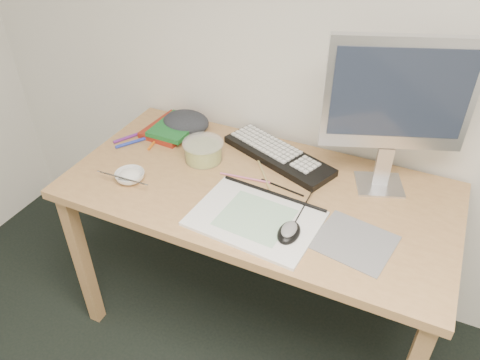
% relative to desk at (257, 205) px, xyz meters
% --- Properties ---
extents(desk, '(1.40, 0.70, 0.75)m').
position_rel_desk_xyz_m(desk, '(0.00, 0.00, 0.00)').
color(desk, tan).
rests_on(desk, ground).
extents(mousepad, '(0.26, 0.25, 0.00)m').
position_rel_desk_xyz_m(mousepad, '(0.39, -0.13, 0.08)').
color(mousepad, slate).
rests_on(mousepad, desk).
extents(sketchpad, '(0.43, 0.32, 0.01)m').
position_rel_desk_xyz_m(sketchpad, '(0.06, -0.17, 0.09)').
color(sketchpad, white).
rests_on(sketchpad, desk).
extents(keyboard, '(0.49, 0.31, 0.03)m').
position_rel_desk_xyz_m(keyboard, '(-0.00, 0.21, 0.10)').
color(keyboard, black).
rests_on(keyboard, desk).
extents(monitor, '(0.46, 0.20, 0.55)m').
position_rel_desk_xyz_m(monitor, '(0.39, 0.20, 0.43)').
color(monitor, silver).
rests_on(monitor, desk).
extents(mouse, '(0.07, 0.11, 0.04)m').
position_rel_desk_xyz_m(mouse, '(0.19, -0.20, 0.11)').
color(mouse, black).
rests_on(mouse, sketchpad).
extents(rice_bowl, '(0.13, 0.13, 0.03)m').
position_rel_desk_xyz_m(rice_bowl, '(-0.44, -0.16, 0.10)').
color(rice_bowl, white).
rests_on(rice_bowl, desk).
extents(chopsticks, '(0.20, 0.02, 0.02)m').
position_rel_desk_xyz_m(chopsticks, '(-0.45, -0.20, 0.12)').
color(chopsticks, silver).
rests_on(chopsticks, rice_bowl).
extents(fruit_tub, '(0.18, 0.18, 0.08)m').
position_rel_desk_xyz_m(fruit_tub, '(-0.27, 0.08, 0.12)').
color(fruit_tub, gold).
rests_on(fruit_tub, desk).
extents(book_red, '(0.20, 0.25, 0.02)m').
position_rel_desk_xyz_m(book_red, '(-0.50, 0.21, 0.09)').
color(book_red, maroon).
rests_on(book_red, desk).
extents(book_green, '(0.16, 0.22, 0.02)m').
position_rel_desk_xyz_m(book_green, '(-0.47, 0.20, 0.12)').
color(book_green, '#186227').
rests_on(book_green, book_red).
extents(cloth_lump, '(0.21, 0.19, 0.07)m').
position_rel_desk_xyz_m(cloth_lump, '(-0.44, 0.25, 0.12)').
color(cloth_lump, '#222529').
rests_on(cloth_lump, desk).
extents(pencil_pink, '(0.19, 0.03, 0.01)m').
position_rel_desk_xyz_m(pencil_pink, '(-0.06, 0.03, 0.09)').
color(pencil_pink, '#CF6795').
rests_on(pencil_pink, desk).
extents(pencil_tan, '(0.12, 0.17, 0.01)m').
position_rel_desk_xyz_m(pencil_tan, '(-0.01, 0.08, 0.09)').
color(pencil_tan, tan).
rests_on(pencil_tan, desk).
extents(pencil_black, '(0.17, 0.04, 0.01)m').
position_rel_desk_xyz_m(pencil_black, '(0.08, 0.03, 0.09)').
color(pencil_black, black).
rests_on(pencil_black, desk).
extents(marker_blue, '(0.09, 0.13, 0.01)m').
position_rel_desk_xyz_m(marker_blue, '(-0.59, 0.05, 0.09)').
color(marker_blue, '#1F32AA').
rests_on(marker_blue, desk).
extents(marker_orange, '(0.03, 0.12, 0.01)m').
position_rel_desk_xyz_m(marker_orange, '(-0.51, 0.10, 0.09)').
color(marker_orange, orange).
rests_on(marker_orange, desk).
extents(marker_purple, '(0.08, 0.13, 0.01)m').
position_rel_desk_xyz_m(marker_purple, '(-0.62, 0.08, 0.09)').
color(marker_purple, '#662383').
rests_on(marker_purple, desk).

